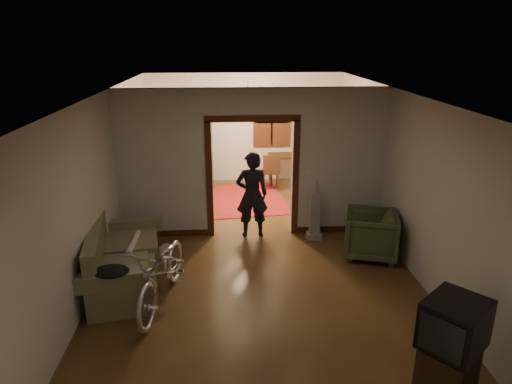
{
  "coord_description": "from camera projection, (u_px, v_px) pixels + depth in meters",
  "views": [
    {
      "loc": [
        -0.46,
        -7.47,
        3.66
      ],
      "look_at": [
        0.0,
        -0.3,
        1.2
      ],
      "focal_mm": 32.0,
      "sensor_mm": 36.0,
      "label": 1
    }
  ],
  "objects": [
    {
      "name": "jacket",
      "position": [
        111.0,
        271.0,
        6.09
      ],
      "size": [
        0.48,
        0.36,
        0.14
      ],
      "primitive_type": "ellipsoid",
      "color": "black",
      "rests_on": "sofa"
    },
    {
      "name": "crt_tv",
      "position": [
        455.0,
        324.0,
        4.76
      ],
      "size": [
        0.84,
        0.83,
        0.54
      ],
      "primitive_type": "cube",
      "rotation": [
        0.0,
        0.0,
        0.71
      ],
      "color": "black",
      "rests_on": "tv_stand"
    },
    {
      "name": "desk_chair",
      "position": [
        271.0,
        171.0,
        11.37
      ],
      "size": [
        0.51,
        0.51,
        0.93
      ],
      "primitive_type": "cube",
      "rotation": [
        0.0,
        0.0,
        -0.27
      ],
      "color": "#342011",
      "rests_on": "floor"
    },
    {
      "name": "desk",
      "position": [
        288.0,
        169.0,
        11.86
      ],
      "size": [
        1.09,
        0.69,
        0.76
      ],
      "primitive_type": "cube",
      "rotation": [
        0.0,
        0.0,
        -0.12
      ],
      "color": "#342011",
      "rests_on": "floor"
    },
    {
      "name": "floor",
      "position": [
        255.0,
        249.0,
        8.26
      ],
      "size": [
        5.0,
        8.5,
        0.01
      ],
      "primitive_type": "cube",
      "color": "#402914",
      "rests_on": "ground"
    },
    {
      "name": "locker",
      "position": [
        195.0,
        155.0,
        11.37
      ],
      "size": [
        0.86,
        0.49,
        1.71
      ],
      "primitive_type": "cube",
      "rotation": [
        0.0,
        0.0,
        0.02
      ],
      "color": "#243520",
      "rests_on": "floor"
    },
    {
      "name": "globe",
      "position": [
        194.0,
        111.0,
        11.02
      ],
      "size": [
        0.28,
        0.28,
        0.28
      ],
      "primitive_type": "sphere",
      "color": "#1E5972",
      "rests_on": "locker"
    },
    {
      "name": "vacuum",
      "position": [
        315.0,
        216.0,
        8.56
      ],
      "size": [
        0.34,
        0.3,
        0.92
      ],
      "primitive_type": "cube",
      "rotation": [
        0.0,
        0.0,
        -0.34
      ],
      "color": "gray",
      "rests_on": "floor"
    },
    {
      "name": "person",
      "position": [
        252.0,
        195.0,
        8.57
      ],
      "size": [
        0.64,
        0.45,
        1.66
      ],
      "primitive_type": "imported",
      "rotation": [
        0.0,
        0.0,
        3.23
      ],
      "color": "black",
      "rests_on": "floor"
    },
    {
      "name": "wall_right",
      "position": [
        398.0,
        173.0,
        7.96
      ],
      "size": [
        0.02,
        8.5,
        2.8
      ],
      "primitive_type": "cube",
      "color": "beige",
      "rests_on": "floor"
    },
    {
      "name": "wall_left",
      "position": [
        107.0,
        178.0,
        7.66
      ],
      "size": [
        0.02,
        8.5,
        2.8
      ],
      "primitive_type": "cube",
      "color": "beige",
      "rests_on": "floor"
    },
    {
      "name": "rolled_paper",
      "position": [
        133.0,
        243.0,
        7.29
      ],
      "size": [
        0.1,
        0.81,
        0.1
      ],
      "primitive_type": "cylinder",
      "rotation": [
        1.57,
        0.0,
        0.0
      ],
      "color": "beige",
      "rests_on": "sofa"
    },
    {
      "name": "armchair",
      "position": [
        371.0,
        234.0,
        7.9
      ],
      "size": [
        1.11,
        1.09,
        0.81
      ],
      "primitive_type": "imported",
      "rotation": [
        0.0,
        0.0,
        -1.87
      ],
      "color": "#3F4929",
      "rests_on": "floor"
    },
    {
      "name": "sofa",
      "position": [
        123.0,
        254.0,
        7.01
      ],
      "size": [
        1.29,
        2.23,
        0.96
      ],
      "primitive_type": "cube",
      "rotation": [
        0.0,
        0.0,
        0.17
      ],
      "color": "#5F6040",
      "rests_on": "floor"
    },
    {
      "name": "far_window",
      "position": [
        272.0,
        122.0,
        11.78
      ],
      "size": [
        0.98,
        0.06,
        1.28
      ],
      "primitive_type": "cube",
      "color": "black",
      "rests_on": "wall_back"
    },
    {
      "name": "light_switch",
      "position": [
        308.0,
        172.0,
        8.56
      ],
      "size": [
        0.08,
        0.01,
        0.12
      ],
      "primitive_type": "cube",
      "color": "silver",
      "rests_on": "partition_wall"
    },
    {
      "name": "ceiling",
      "position": [
        255.0,
        92.0,
        7.36
      ],
      "size": [
        5.0,
        8.5,
        0.01
      ],
      "primitive_type": "cube",
      "color": "white",
      "rests_on": "floor"
    },
    {
      "name": "door_casing",
      "position": [
        252.0,
        179.0,
        8.62
      ],
      "size": [
        1.74,
        0.2,
        2.32
      ],
      "primitive_type": "cube",
      "color": "#401E0E",
      "rests_on": "floor"
    },
    {
      "name": "bicycle",
      "position": [
        162.0,
        271.0,
        6.45
      ],
      "size": [
        1.0,
        2.03,
        1.02
      ],
      "primitive_type": "imported",
      "rotation": [
        0.0,
        0.0,
        -0.17
      ],
      "color": "silver",
      "rests_on": "floor"
    },
    {
      "name": "tv_stand",
      "position": [
        447.0,
        368.0,
        4.94
      ],
      "size": [
        0.74,
        0.74,
        0.5
      ],
      "primitive_type": "cube",
      "rotation": [
        0.0,
        0.0,
        0.71
      ],
      "color": "black",
      "rests_on": "floor"
    },
    {
      "name": "oriental_rug",
      "position": [
        245.0,
        199.0,
        10.8
      ],
      "size": [
        2.06,
        2.54,
        0.02
      ],
      "primitive_type": "cube",
      "rotation": [
        0.0,
        0.0,
        0.12
      ],
      "color": "maroon",
      "rests_on": "floor"
    },
    {
      "name": "chandelier",
      "position": [
        248.0,
        100.0,
        9.86
      ],
      "size": [
        0.24,
        0.24,
        0.24
      ],
      "primitive_type": "sphere",
      "color": "#FFE0A5",
      "rests_on": "ceiling"
    },
    {
      "name": "wall_back",
      "position": [
        245.0,
        128.0,
        11.82
      ],
      "size": [
        5.0,
        0.02,
        2.8
      ],
      "primitive_type": "cube",
      "color": "beige",
      "rests_on": "floor"
    },
    {
      "name": "partition_wall",
      "position": [
        252.0,
        164.0,
        8.52
      ],
      "size": [
        5.0,
        0.14,
        2.8
      ],
      "primitive_type": "cube",
      "color": "beige",
      "rests_on": "floor"
    }
  ]
}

